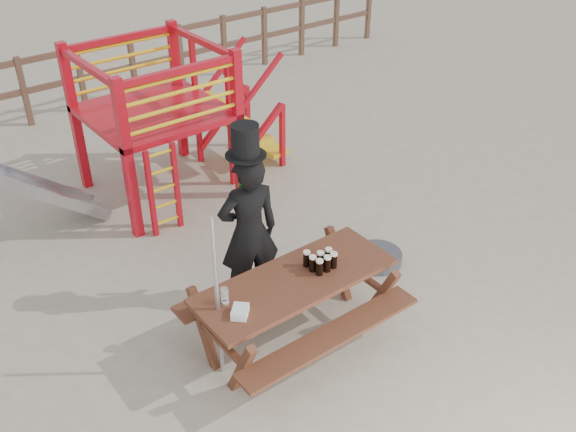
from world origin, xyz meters
name	(u,v)px	position (x,y,z in m)	size (l,w,h in m)	color
ground	(315,333)	(0.00, 0.00, 0.00)	(60.00, 60.00, 0.00)	tan
back_fence	(52,77)	(0.00, 7.00, 0.74)	(15.09, 0.09, 1.20)	brown
playground_fort	(151,123)	(0.12, 3.58, 1.07)	(4.71, 1.84, 2.10)	#B20B18
picnic_table	(295,302)	(-0.22, 0.07, 0.50)	(2.05, 1.43, 0.78)	brown
man_with_hat	(249,228)	(-0.20, 0.86, 0.95)	(0.74, 0.58, 2.12)	black
metal_pole	(217,300)	(-1.04, 0.15, 0.89)	(0.04, 0.04, 1.78)	#B2B2B7
parasol_base	(378,257)	(1.39, 0.49, 0.07)	(0.58, 0.58, 0.24)	#3B3B40
paper_bag	(240,312)	(-0.93, -0.04, 0.82)	(0.18, 0.14, 0.08)	white
stout_pints	(321,261)	(0.09, 0.04, 0.87)	(0.28, 0.26, 0.17)	black
empty_glasses	(225,296)	(-0.94, 0.19, 0.85)	(0.08, 0.10, 0.15)	silver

